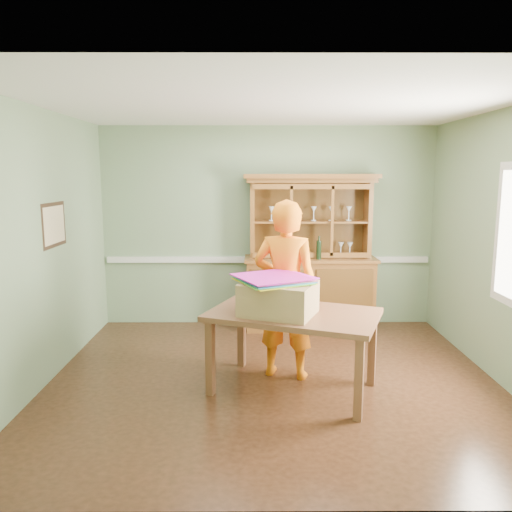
{
  "coord_description": "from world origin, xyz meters",
  "views": [
    {
      "loc": [
        -0.19,
        -4.79,
        2.06
      ],
      "look_at": [
        -0.17,
        0.4,
        1.21
      ],
      "focal_mm": 35.0,
      "sensor_mm": 36.0,
      "label": 1
    }
  ],
  "objects_px": {
    "china_hutch": "(309,275)",
    "person": "(286,290)",
    "cardboard_box": "(279,298)",
    "dining_table": "(293,321)"
  },
  "relations": [
    {
      "from": "china_hutch",
      "to": "person",
      "type": "distance_m",
      "value": 1.71
    },
    {
      "from": "cardboard_box",
      "to": "person",
      "type": "relative_size",
      "value": 0.35
    },
    {
      "from": "china_hutch",
      "to": "cardboard_box",
      "type": "bearing_deg",
      "value": -104.11
    },
    {
      "from": "china_hutch",
      "to": "person",
      "type": "height_order",
      "value": "china_hutch"
    },
    {
      "from": "china_hutch",
      "to": "cardboard_box",
      "type": "relative_size",
      "value": 3.2
    },
    {
      "from": "china_hutch",
      "to": "person",
      "type": "bearing_deg",
      "value": -104.55
    },
    {
      "from": "china_hutch",
      "to": "dining_table",
      "type": "xyz_separation_m",
      "value": [
        -0.37,
        -1.99,
        -0.04
      ]
    },
    {
      "from": "dining_table",
      "to": "cardboard_box",
      "type": "distance_m",
      "value": 0.29
    },
    {
      "from": "dining_table",
      "to": "person",
      "type": "height_order",
      "value": "person"
    },
    {
      "from": "cardboard_box",
      "to": "dining_table",
      "type": "bearing_deg",
      "value": 26.39
    }
  ]
}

